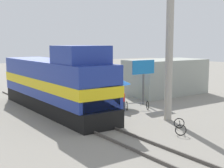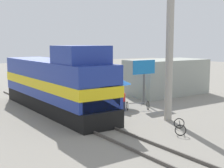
{
  "view_description": "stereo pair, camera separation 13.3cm",
  "coord_description": "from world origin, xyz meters",
  "px_view_note": "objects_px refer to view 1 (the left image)",
  "views": [
    {
      "loc": [
        -9.71,
        -17.17,
        5.12
      ],
      "look_at": [
        1.2,
        -1.71,
        2.57
      ],
      "focal_mm": 50.0,
      "sensor_mm": 36.0,
      "label": 1
    },
    {
      "loc": [
        -9.6,
        -17.24,
        5.12
      ],
      "look_at": [
        1.2,
        -1.71,
        2.57
      ],
      "focal_mm": 50.0,
      "sensor_mm": 36.0,
      "label": 2
    }
  ],
  "objects_px": {
    "bicycle_spare": "(180,126)",
    "person_bystander": "(123,100)",
    "bicycle": "(137,105)",
    "locomotive": "(56,84)",
    "billboard_sign": "(143,70)",
    "utility_pole": "(170,38)",
    "vendor_umbrella": "(115,80)"
  },
  "relations": [
    {
      "from": "vendor_umbrella",
      "to": "person_bystander",
      "type": "distance_m",
      "value": 2.29
    },
    {
      "from": "utility_pole",
      "to": "bicycle",
      "type": "distance_m",
      "value": 6.17
    },
    {
      "from": "locomotive",
      "to": "bicycle_spare",
      "type": "bearing_deg",
      "value": -68.55
    },
    {
      "from": "person_bystander",
      "to": "bicycle_spare",
      "type": "bearing_deg",
      "value": -95.41
    },
    {
      "from": "vendor_umbrella",
      "to": "billboard_sign",
      "type": "distance_m",
      "value": 2.61
    },
    {
      "from": "person_bystander",
      "to": "bicycle_spare",
      "type": "relative_size",
      "value": 1.01
    },
    {
      "from": "vendor_umbrella",
      "to": "billboard_sign",
      "type": "height_order",
      "value": "billboard_sign"
    },
    {
      "from": "utility_pole",
      "to": "vendor_umbrella",
      "type": "xyz_separation_m",
      "value": [
        -0.21,
        5.68,
        -3.3
      ]
    },
    {
      "from": "bicycle",
      "to": "locomotive",
      "type": "bearing_deg",
      "value": 86.62
    },
    {
      "from": "utility_pole",
      "to": "person_bystander",
      "type": "distance_m",
      "value": 6.03
    },
    {
      "from": "locomotive",
      "to": "bicycle_spare",
      "type": "xyz_separation_m",
      "value": [
        3.5,
        -8.9,
        -1.74
      ]
    },
    {
      "from": "billboard_sign",
      "to": "utility_pole",
      "type": "bearing_deg",
      "value": -113.73
    },
    {
      "from": "vendor_umbrella",
      "to": "bicycle",
      "type": "xyz_separation_m",
      "value": [
        0.55,
        -2.15,
        -1.74
      ]
    },
    {
      "from": "utility_pole",
      "to": "person_bystander",
      "type": "bearing_deg",
      "value": 101.76
    },
    {
      "from": "locomotive",
      "to": "billboard_sign",
      "type": "relative_size",
      "value": 3.73
    },
    {
      "from": "locomotive",
      "to": "vendor_umbrella",
      "type": "xyz_separation_m",
      "value": [
        4.67,
        -0.87,
        0.03
      ]
    },
    {
      "from": "locomotive",
      "to": "bicycle_spare",
      "type": "height_order",
      "value": "locomotive"
    },
    {
      "from": "vendor_umbrella",
      "to": "person_bystander",
      "type": "xyz_separation_m",
      "value": [
        -0.59,
        -1.82,
        -1.26
      ]
    },
    {
      "from": "vendor_umbrella",
      "to": "person_bystander",
      "type": "height_order",
      "value": "vendor_umbrella"
    },
    {
      "from": "vendor_umbrella",
      "to": "utility_pole",
      "type": "bearing_deg",
      "value": -87.85
    },
    {
      "from": "bicycle_spare",
      "to": "person_bystander",
      "type": "bearing_deg",
      "value": -51.41
    },
    {
      "from": "locomotive",
      "to": "utility_pole",
      "type": "bearing_deg",
      "value": -53.27
    },
    {
      "from": "utility_pole",
      "to": "billboard_sign",
      "type": "relative_size",
      "value": 2.93
    },
    {
      "from": "billboard_sign",
      "to": "bicycle_spare",
      "type": "xyz_separation_m",
      "value": [
        -3.6,
        -7.38,
        -2.49
      ]
    },
    {
      "from": "vendor_umbrella",
      "to": "locomotive",
      "type": "bearing_deg",
      "value": 169.51
    },
    {
      "from": "billboard_sign",
      "to": "vendor_umbrella",
      "type": "bearing_deg",
      "value": 164.84
    },
    {
      "from": "utility_pole",
      "to": "billboard_sign",
      "type": "xyz_separation_m",
      "value": [
        2.21,
        5.03,
        -2.58
      ]
    },
    {
      "from": "utility_pole",
      "to": "bicycle_spare",
      "type": "bearing_deg",
      "value": -120.63
    },
    {
      "from": "utility_pole",
      "to": "bicycle_spare",
      "type": "relative_size",
      "value": 6.99
    },
    {
      "from": "person_bystander",
      "to": "bicycle",
      "type": "relative_size",
      "value": 0.87
    },
    {
      "from": "bicycle_spare",
      "to": "locomotive",
      "type": "bearing_deg",
      "value": -24.55
    },
    {
      "from": "person_bystander",
      "to": "bicycle_spare",
      "type": "distance_m",
      "value": 6.26
    }
  ]
}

